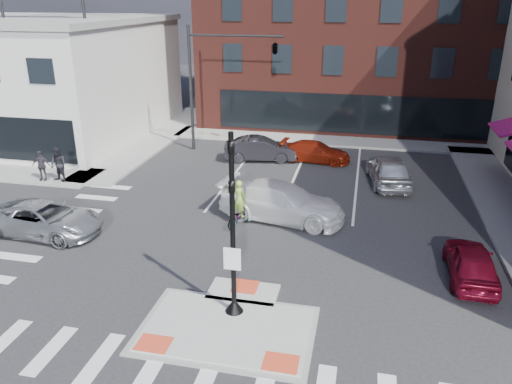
% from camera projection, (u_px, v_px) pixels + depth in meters
% --- Properties ---
extents(ground, '(120.00, 120.00, 0.00)m').
position_uv_depth(ground, '(231.00, 321.00, 15.89)').
color(ground, '#28282B').
rests_on(ground, ground).
extents(refuge_island, '(5.40, 4.65, 0.13)m').
position_uv_depth(refuge_island, '(229.00, 325.00, 15.64)').
color(refuge_island, gray).
rests_on(refuge_island, ground).
extents(sidewalk_nw, '(23.50, 20.50, 0.15)m').
position_uv_depth(sidewalk_nw, '(48.00, 151.00, 33.13)').
color(sidewalk_nw, gray).
rests_on(sidewalk_nw, ground).
extents(sidewalk_n, '(26.00, 3.00, 0.15)m').
position_uv_depth(sidewalk_n, '(353.00, 141.00, 35.24)').
color(sidewalk_n, gray).
rests_on(sidewalk_n, ground).
extents(building_nw, '(20.40, 16.40, 14.40)m').
position_uv_depth(building_nw, '(14.00, 75.00, 36.92)').
color(building_nw, silver).
rests_on(building_nw, ground).
extents(building_n, '(24.40, 18.40, 15.50)m').
position_uv_depth(building_n, '(365.00, 20.00, 41.48)').
color(building_n, '#4F1E18').
rests_on(building_n, ground).
extents(building_far_left, '(10.00, 12.00, 10.00)m').
position_uv_depth(building_far_left, '(309.00, 36.00, 62.10)').
color(building_far_left, slate).
rests_on(building_far_left, ground).
extents(building_far_right, '(12.00, 12.00, 12.00)m').
position_uv_depth(building_far_right, '(417.00, 28.00, 60.92)').
color(building_far_right, brown).
rests_on(building_far_right, ground).
extents(signal_pole, '(0.60, 0.60, 5.98)m').
position_uv_depth(signal_pole, '(233.00, 250.00, 15.39)').
color(signal_pole, black).
rests_on(signal_pole, refuge_island).
extents(mast_arm_signal, '(6.10, 2.24, 8.00)m').
position_uv_depth(mast_arm_signal, '(251.00, 56.00, 30.66)').
color(mast_arm_signal, black).
rests_on(mast_arm_signal, ground).
extents(silver_suv, '(5.26, 2.69, 1.42)m').
position_uv_depth(silver_suv, '(45.00, 219.00, 21.49)').
color(silver_suv, '#A9ABB0').
rests_on(silver_suv, ground).
extents(red_sedan, '(1.63, 3.94, 1.34)m').
position_uv_depth(red_sedan, '(471.00, 262.00, 18.06)').
color(red_sedan, maroon).
rests_on(red_sedan, ground).
extents(white_pickup, '(6.14, 3.30, 1.69)m').
position_uv_depth(white_pickup, '(282.00, 202.00, 22.91)').
color(white_pickup, white).
rests_on(white_pickup, ground).
extents(bg_car_dark, '(4.70, 2.39, 1.48)m').
position_uv_depth(bg_car_dark, '(260.00, 149.00, 31.17)').
color(bg_car_dark, '#232227').
rests_on(bg_car_dark, ground).
extents(bg_car_silver, '(2.65, 5.09, 1.65)m').
position_uv_depth(bg_car_silver, '(388.00, 170.00, 27.22)').
color(bg_car_silver, silver).
rests_on(bg_car_silver, ground).
extents(bg_car_red, '(4.49, 2.21, 1.26)m').
position_uv_depth(bg_car_red, '(315.00, 152.00, 31.01)').
color(bg_car_red, maroon).
rests_on(bg_car_red, ground).
extents(cyclist, '(1.18, 1.80, 2.16)m').
position_uv_depth(cyclist, '(239.00, 210.00, 22.28)').
color(cyclist, '#3F3F44').
rests_on(cyclist, ground).
extents(pedestrian_a, '(1.10, 0.96, 1.93)m').
position_uv_depth(pedestrian_a, '(58.00, 165.00, 27.07)').
color(pedestrian_a, black).
rests_on(pedestrian_a, sidewalk_nw).
extents(pedestrian_b, '(1.04, 0.58, 1.68)m').
position_uv_depth(pedestrian_b, '(41.00, 166.00, 27.33)').
color(pedestrian_b, '#352E38').
rests_on(pedestrian_b, sidewalk_nw).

